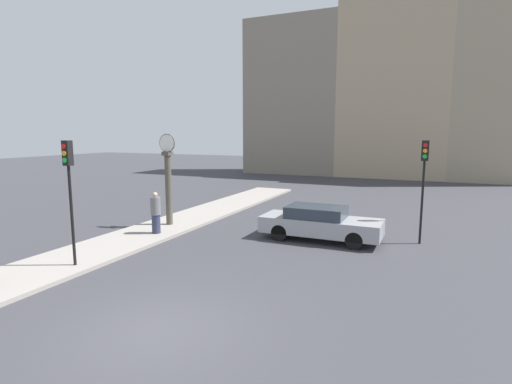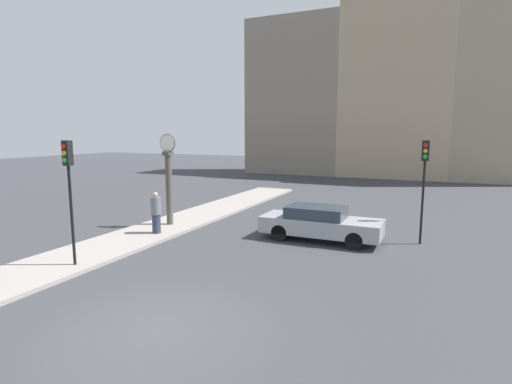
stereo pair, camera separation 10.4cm
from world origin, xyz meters
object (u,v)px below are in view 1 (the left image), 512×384
traffic_light_near (69,177)px  pedestrian_grey_jacket (156,213)px  street_clock (168,180)px  traffic_light_far (424,171)px  sedan_car (320,223)px

traffic_light_near → pedestrian_grey_jacket: size_ratio=2.27×
street_clock → pedestrian_grey_jacket: bearing=-73.1°
traffic_light_far → pedestrian_grey_jacket: bearing=-162.2°
sedan_car → traffic_light_near: size_ratio=1.21×
traffic_light_near → street_clock: bearing=96.7°
street_clock → sedan_car: bearing=5.0°
traffic_light_near → street_clock: 5.95m
pedestrian_grey_jacket → traffic_light_near: bearing=-87.2°
traffic_light_far → street_clock: 10.63m
traffic_light_near → street_clock: size_ratio=0.96×
sedan_car → street_clock: street_clock is taller
traffic_light_near → traffic_light_far: 12.35m
sedan_car → traffic_light_far: 4.38m
street_clock → pedestrian_grey_jacket: (0.47, -1.55, -1.19)m
sedan_car → street_clock: bearing=-175.0°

